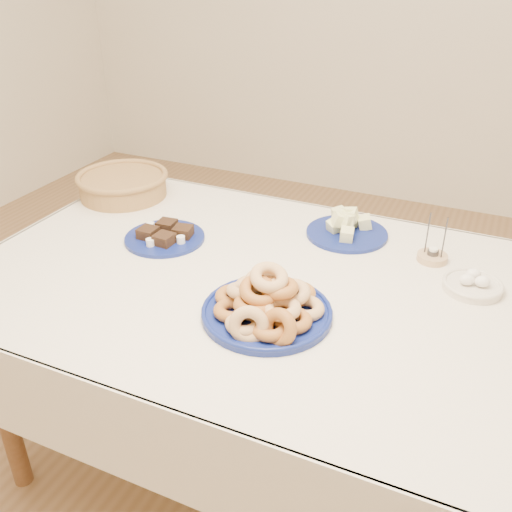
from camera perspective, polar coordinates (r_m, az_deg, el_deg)
name	(u,v)px	position (r m, az deg, el deg)	size (l,w,h in m)	color
ground	(262,462)	(2.11, 0.60, -19.93)	(5.00, 5.00, 0.00)	olive
dining_table	(263,310)	(1.68, 0.71, -5.39)	(1.71, 1.11, 0.75)	brown
donut_platter	(267,305)	(1.44, 1.11, -4.92)	(0.39, 0.39, 0.15)	navy
melon_plate	(347,228)	(1.87, 9.05, 2.77)	(0.28, 0.28, 0.09)	navy
brownie_plate	(165,236)	(1.85, -9.10, 1.98)	(0.28, 0.28, 0.05)	navy
wicker_basket	(123,184)	(2.20, -13.18, 7.06)	(0.38, 0.38, 0.09)	brown
candle_holder	(432,256)	(1.79, 17.22, -0.04)	(0.11, 0.11, 0.15)	tan
egg_bowl	(473,284)	(1.67, 20.85, -2.67)	(0.21, 0.21, 0.05)	beige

